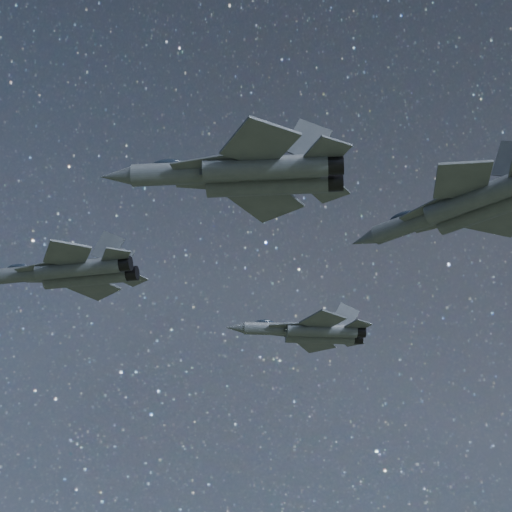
# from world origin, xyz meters

# --- Properties ---
(jet_lead) EXTENTS (17.69, 12.58, 4.50)m
(jet_lead) POSITION_xyz_m (-20.53, 5.02, 145.33)
(jet_lead) COLOR #393F47
(jet_left) EXTENTS (15.45, 10.43, 3.89)m
(jet_left) POSITION_xyz_m (1.00, 18.77, 142.90)
(jet_left) COLOR #393F47
(jet_right) EXTENTS (18.97, 13.18, 4.77)m
(jet_right) POSITION_xyz_m (1.51, -12.77, 141.52)
(jet_right) COLOR #393F47
(jet_slot) EXTENTS (18.76, 12.27, 4.84)m
(jet_slot) POSITION_xyz_m (17.55, -1.90, 143.38)
(jet_slot) COLOR #393F47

